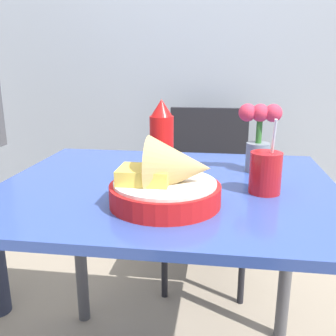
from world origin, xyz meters
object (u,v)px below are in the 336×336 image
(chair_far_window, at_px, (207,179))
(drink_cup, at_px, (265,174))
(ketchup_bottle, at_px, (162,140))
(flower_vase, at_px, (259,135))
(food_basket, at_px, (169,181))

(chair_far_window, distance_m, drink_cup, 0.93)
(chair_far_window, bearing_deg, ketchup_bottle, -98.48)
(chair_far_window, height_order, flower_vase, flower_vase)
(ketchup_bottle, height_order, flower_vase, ketchup_bottle)
(ketchup_bottle, bearing_deg, drink_cup, -20.11)
(flower_vase, bearing_deg, drink_cup, -89.33)
(food_basket, bearing_deg, drink_cup, 27.07)
(chair_far_window, xyz_separation_m, food_basket, (-0.06, -0.99, 0.29))
(chair_far_window, relative_size, drink_cup, 4.31)
(food_basket, xyz_separation_m, drink_cup, (0.24, 0.12, -0.01))
(drink_cup, bearing_deg, food_basket, -152.93)
(chair_far_window, height_order, ketchup_bottle, ketchup_bottle)
(chair_far_window, relative_size, flower_vase, 4.06)
(food_basket, bearing_deg, chair_far_window, 86.62)
(food_basket, xyz_separation_m, ketchup_bottle, (-0.05, 0.23, 0.05))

